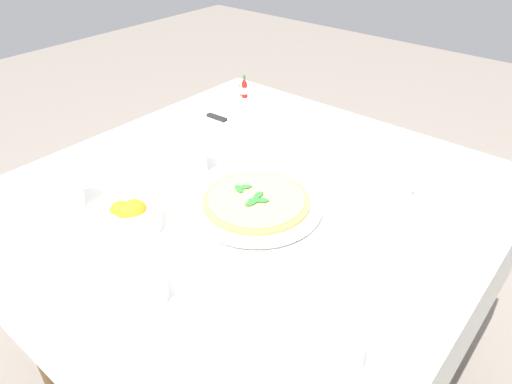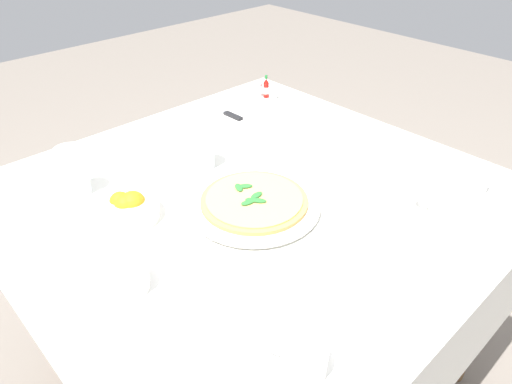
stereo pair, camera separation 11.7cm
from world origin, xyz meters
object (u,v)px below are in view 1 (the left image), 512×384
Objects in this scene: pizza_plate at (256,205)px; water_glass_center_back at (66,186)px; coffee_cup_near_right at (397,185)px; dinner_knife at (205,114)px; coffee_cup_left_edge at (460,168)px; napkin_folded at (206,118)px; pizza at (256,200)px; citrus_bowl at (129,217)px; pepper_shaker at (252,92)px; hot_sauce_bottle at (244,88)px; coffee_cup_near_left at (339,354)px; coffee_cup_far_left at (147,289)px; salt_shaker at (237,90)px; water_glass_right_edge at (194,155)px.

pizza_plate is 0.46m from water_glass_center_back.
coffee_cup_near_right reaches higher than pizza_plate.
dinner_knife is (0.68, -0.00, -0.01)m from coffee_cup_near_right.
coffee_cup_near_right is 0.20m from coffee_cup_left_edge.
coffee_cup_left_edge is at bearing -175.27° from napkin_folded.
pizza_plate is at bearing -165.17° from pizza.
pepper_shaker is at bearing -70.28° from citrus_bowl.
pizza_plate is 0.53m from dinner_knife.
hot_sauce_bottle reaches higher than napkin_folded.
coffee_cup_near_right is at bearing -73.91° from coffee_cup_near_left.
pizza_plate is 0.36m from coffee_cup_far_left.
salt_shaker is (0.06, -0.22, 0.00)m from dinner_knife.
pizza is 0.46m from coffee_cup_near_left.
coffee_cup_near_left is 2.31× the size of salt_shaker.
coffee_cup_left_edge is (-0.33, -0.45, 0.02)m from pizza_plate.
hot_sauce_bottle is at bearing -81.65° from water_glass_center_back.
coffee_cup_near_left is 1.14m from pepper_shaker.
coffee_cup_near_left is 0.75m from water_glass_center_back.
water_glass_center_back reaches higher than pizza.
dinner_knife is 0.58m from citrus_bowl.
salt_shaker reaches higher than napkin_folded.
dinner_knife is at bearing -52.94° from coffee_cup_far_left.
water_glass_center_back is (0.40, -0.08, 0.03)m from coffee_cup_far_left.
pizza_plate is at bearing -33.27° from coffee_cup_near_left.
coffee_cup_near_left reaches higher than dinner_knife.
citrus_bowl is (0.41, 0.51, -0.00)m from coffee_cup_near_right.
pepper_shaker is at bearing -96.99° from napkin_folded.
coffee_cup_near_right is 0.75m from hot_sauce_bottle.
pepper_shaker is at bearing -42.62° from coffee_cup_near_left.
coffee_cup_near_right is at bearing -107.66° from coffee_cup_far_left.
coffee_cup_near_right is 0.87× the size of citrus_bowl.
water_glass_center_back reaches higher than coffee_cup_left_edge.
dinner_knife is 3.48× the size of salt_shaker.
pepper_shaker is (-0.06, -0.02, 0.00)m from salt_shaker.
water_glass_center_back reaches higher than napkin_folded.
water_glass_center_back is at bearing 96.26° from pepper_shaker.
coffee_cup_near_right reaches higher than pepper_shaker.
coffee_cup_far_left is at bearing 122.16° from salt_shaker.
coffee_cup_near_left is (-0.35, -0.11, -0.00)m from coffee_cup_far_left.
coffee_cup_far_left is 1.20× the size of water_glass_right_edge.
hot_sauce_bottle reaches higher than salt_shaker.
water_glass_center_back is 0.33m from water_glass_right_edge.
coffee_cup_far_left and coffee_cup_near_right have the same top height.
pizza_plate is 0.69m from pepper_shaker.
citrus_bowl is at bearing 51.20° from coffee_cup_near_right.
hot_sauce_bottle is (0.12, -0.79, -0.02)m from water_glass_center_back.
pizza is at bearing 49.22° from coffee_cup_near_right.
pizza_plate is at bearing 172.67° from water_glass_right_edge.
water_glass_center_back is at bearing 98.35° from hot_sauce_bottle.
pizza is 2.36× the size of water_glass_right_edge.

